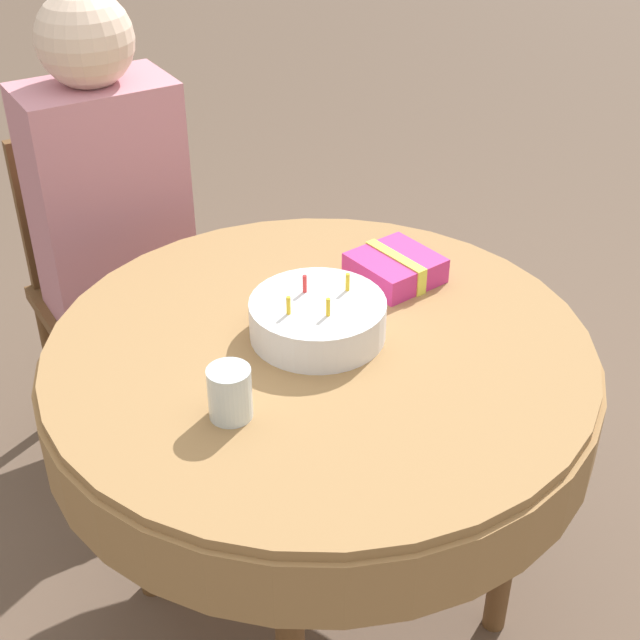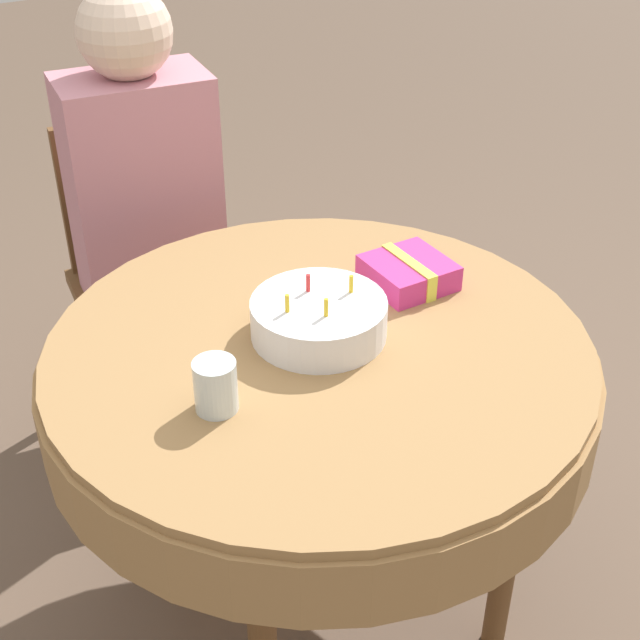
% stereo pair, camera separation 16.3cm
% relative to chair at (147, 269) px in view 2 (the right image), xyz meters
% --- Properties ---
extents(ground_plane, '(12.00, 12.00, 0.00)m').
position_rel_chair_xyz_m(ground_plane, '(0.02, -0.87, -0.47)').
color(ground_plane, brown).
extents(dining_table, '(1.04, 1.04, 0.74)m').
position_rel_chair_xyz_m(dining_table, '(0.02, -0.87, 0.18)').
color(dining_table, '#9E7547').
rests_on(dining_table, ground_plane).
extents(chair, '(0.45, 0.45, 0.86)m').
position_rel_chair_xyz_m(chair, '(0.00, 0.00, 0.00)').
color(chair, brown).
rests_on(chair, ground_plane).
extents(person, '(0.38, 0.34, 1.23)m').
position_rel_chair_xyz_m(person, '(-0.01, -0.08, 0.27)').
color(person, beige).
rests_on(person, ground_plane).
extents(birthday_cake, '(0.25, 0.25, 0.11)m').
position_rel_chair_xyz_m(birthday_cake, '(0.03, -0.85, 0.31)').
color(birthday_cake, white).
rests_on(birthday_cake, dining_table).
extents(drinking_glass, '(0.07, 0.07, 0.09)m').
position_rel_chair_xyz_m(drinking_glass, '(-0.22, -0.95, 0.32)').
color(drinking_glass, silver).
rests_on(drinking_glass, dining_table).
extents(gift_box, '(0.16, 0.16, 0.06)m').
position_rel_chair_xyz_m(gift_box, '(0.29, -0.79, 0.30)').
color(gift_box, '#D13384').
rests_on(gift_box, dining_table).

